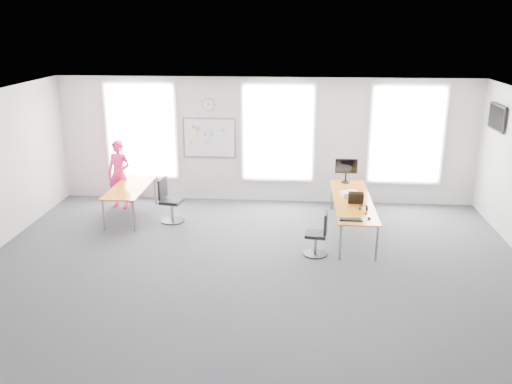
# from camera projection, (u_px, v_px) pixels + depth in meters

# --- Properties ---
(floor) EXTENTS (10.00, 10.00, 0.00)m
(floor) POSITION_uv_depth(u_px,v_px,m) (252.00, 272.00, 9.59)
(floor) COLOR #242428
(floor) RESTS_ON ground
(ceiling) EXTENTS (10.00, 10.00, 0.00)m
(ceiling) POSITION_uv_depth(u_px,v_px,m) (251.00, 102.00, 8.68)
(ceiling) COLOR white
(ceiling) RESTS_ON ground
(wall_back) EXTENTS (10.00, 0.00, 10.00)m
(wall_back) POSITION_uv_depth(u_px,v_px,m) (265.00, 141.00, 12.94)
(wall_back) COLOR silver
(wall_back) RESTS_ON ground
(wall_front) EXTENTS (10.00, 0.00, 10.00)m
(wall_front) POSITION_uv_depth(u_px,v_px,m) (217.00, 313.00, 5.34)
(wall_front) COLOR silver
(wall_front) RESTS_ON ground
(window_left) EXTENTS (1.60, 0.06, 2.20)m
(window_left) POSITION_uv_depth(u_px,v_px,m) (142.00, 131.00, 13.07)
(window_left) COLOR white
(window_left) RESTS_ON wall_back
(window_mid) EXTENTS (1.60, 0.06, 2.20)m
(window_mid) POSITION_uv_depth(u_px,v_px,m) (278.00, 133.00, 12.83)
(window_mid) COLOR white
(window_mid) RESTS_ON wall_back
(window_right) EXTENTS (1.60, 0.06, 2.20)m
(window_right) POSITION_uv_depth(u_px,v_px,m) (407.00, 135.00, 12.61)
(window_right) COLOR white
(window_right) RESTS_ON wall_back
(desk_right) EXTENTS (0.78, 2.92, 0.71)m
(desk_right) POSITION_uv_depth(u_px,v_px,m) (352.00, 202.00, 11.19)
(desk_right) COLOR #C37817
(desk_right) RESTS_ON ground
(desk_left) EXTENTS (0.76, 1.91, 0.70)m
(desk_left) POSITION_uv_depth(u_px,v_px,m) (130.00, 189.00, 12.13)
(desk_left) COLOR #C37817
(desk_left) RESTS_ON ground
(chair_right) EXTENTS (0.46, 0.46, 0.85)m
(chair_right) POSITION_uv_depth(u_px,v_px,m) (318.00, 236.00, 10.17)
(chair_right) COLOR black
(chair_right) RESTS_ON ground
(chair_left) EXTENTS (0.52, 0.52, 0.98)m
(chair_left) POSITION_uv_depth(u_px,v_px,m) (169.00, 203.00, 11.87)
(chair_left) COLOR black
(chair_left) RESTS_ON ground
(person) EXTENTS (0.67, 0.52, 1.62)m
(person) POSITION_uv_depth(u_px,v_px,m) (119.00, 174.00, 12.66)
(person) COLOR #E91F6A
(person) RESTS_ON ground
(whiteboard) EXTENTS (1.20, 0.03, 0.90)m
(whiteboard) POSITION_uv_depth(u_px,v_px,m) (209.00, 138.00, 12.99)
(whiteboard) COLOR silver
(whiteboard) RESTS_ON wall_back
(wall_clock) EXTENTS (0.30, 0.04, 0.30)m
(wall_clock) POSITION_uv_depth(u_px,v_px,m) (208.00, 105.00, 12.75)
(wall_clock) COLOR gray
(wall_clock) RESTS_ON wall_back
(tv) EXTENTS (0.06, 0.90, 0.55)m
(tv) POSITION_uv_depth(u_px,v_px,m) (497.00, 117.00, 11.39)
(tv) COLOR black
(tv) RESTS_ON wall_right
(keyboard) EXTENTS (0.43, 0.17, 0.02)m
(keyboard) POSITION_uv_depth(u_px,v_px,m) (351.00, 220.00, 10.04)
(keyboard) COLOR black
(keyboard) RESTS_ON desk_right
(mouse) EXTENTS (0.09, 0.12, 0.04)m
(mouse) POSITION_uv_depth(u_px,v_px,m) (369.00, 218.00, 10.09)
(mouse) COLOR black
(mouse) RESTS_ON desk_right
(lens_cap) EXTENTS (0.06, 0.06, 0.01)m
(lens_cap) POSITION_uv_depth(u_px,v_px,m) (365.00, 214.00, 10.36)
(lens_cap) COLOR black
(lens_cap) RESTS_ON desk_right
(headphones) EXTENTS (0.18, 0.09, 0.10)m
(headphones) POSITION_uv_depth(u_px,v_px,m) (363.00, 208.00, 10.56)
(headphones) COLOR black
(headphones) RESTS_ON desk_right
(laptop_sleeve) EXTENTS (0.31, 0.18, 0.25)m
(laptop_sleeve) POSITION_uv_depth(u_px,v_px,m) (356.00, 198.00, 10.88)
(laptop_sleeve) COLOR black
(laptop_sleeve) RESTS_ON desk_right
(paper_stack) EXTENTS (0.40, 0.34, 0.12)m
(paper_stack) POSITION_uv_depth(u_px,v_px,m) (349.00, 194.00, 11.35)
(paper_stack) COLOR #F4E9C1
(paper_stack) RESTS_ON desk_right
(monitor) EXTENTS (0.50, 0.20, 0.55)m
(monitor) POSITION_uv_depth(u_px,v_px,m) (346.00, 168.00, 12.26)
(monitor) COLOR black
(monitor) RESTS_ON desk_right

